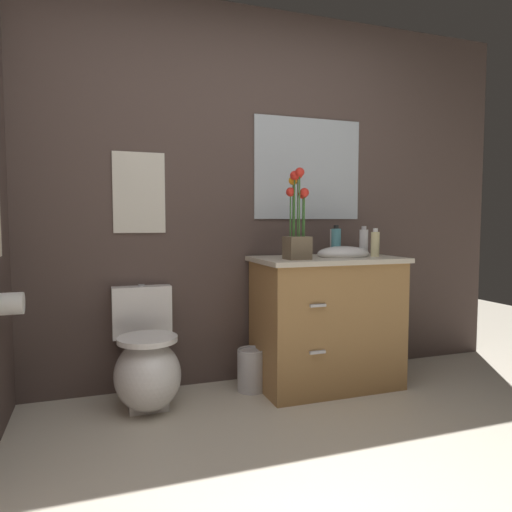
# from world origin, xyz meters

# --- Properties ---
(wall_back) EXTENTS (3.97, 0.05, 2.50)m
(wall_back) POSITION_xyz_m (0.20, 1.74, 1.25)
(wall_back) COLOR #4C3D38
(wall_back) RESTS_ON ground_plane
(toilet) EXTENTS (0.38, 0.59, 0.69)m
(toilet) POSITION_xyz_m (-0.54, 1.45, 0.24)
(toilet) COLOR white
(toilet) RESTS_ON ground_plane
(vanity_cabinet) EXTENTS (0.94, 0.56, 1.03)m
(vanity_cabinet) POSITION_xyz_m (0.62, 1.42, 0.44)
(vanity_cabinet) COLOR #9E7242
(vanity_cabinet) RESTS_ON ground_plane
(flower_vase) EXTENTS (0.14, 0.14, 0.55)m
(flower_vase) POSITION_xyz_m (0.36, 1.32, 1.05)
(flower_vase) COLOR brown
(flower_vase) RESTS_ON vanity_cabinet
(soap_bottle) EXTENTS (0.06, 0.06, 0.20)m
(soap_bottle) POSITION_xyz_m (0.96, 1.54, 0.94)
(soap_bottle) COLOR white
(soap_bottle) RESTS_ON vanity_cabinet
(lotion_bottle) EXTENTS (0.06, 0.06, 0.21)m
(lotion_bottle) POSITION_xyz_m (0.72, 1.49, 0.95)
(lotion_bottle) COLOR teal
(lotion_bottle) RESTS_ON vanity_cabinet
(hand_wash_bottle) EXTENTS (0.06, 0.06, 0.19)m
(hand_wash_bottle) POSITION_xyz_m (0.95, 1.37, 0.94)
(hand_wash_bottle) COLOR beige
(hand_wash_bottle) RESTS_ON vanity_cabinet
(trash_bin) EXTENTS (0.18, 0.18, 0.27)m
(trash_bin) POSITION_xyz_m (0.12, 1.48, 0.14)
(trash_bin) COLOR #B7B7BC
(trash_bin) RESTS_ON ground_plane
(wall_poster) EXTENTS (0.32, 0.01, 0.50)m
(wall_poster) POSITION_xyz_m (-0.54, 1.71, 1.26)
(wall_poster) COLOR silver
(wall_mirror) EXTENTS (0.80, 0.01, 0.70)m
(wall_mirror) POSITION_xyz_m (0.62, 1.71, 1.45)
(wall_mirror) COLOR #B2BCC6
(toilet_paper_roll) EXTENTS (0.11, 0.11, 0.11)m
(toilet_paper_roll) POSITION_xyz_m (-1.20, 1.25, 0.68)
(toilet_paper_roll) COLOR white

